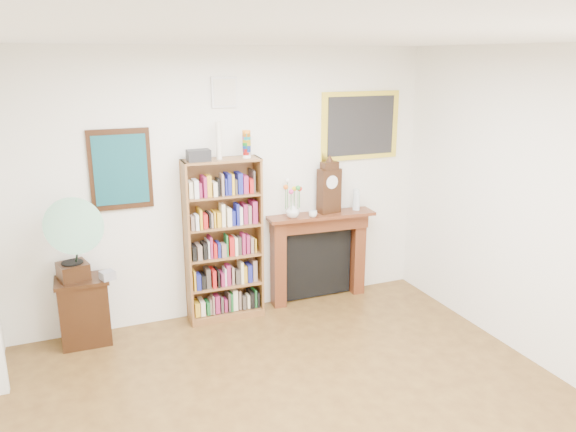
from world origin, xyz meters
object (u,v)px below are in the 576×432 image
Objects in this scene: cd_stack at (107,275)px; bottle_right at (357,201)px; bottle_left at (356,199)px; fireplace at (318,249)px; flower_vase at (293,210)px; bookshelf at (224,232)px; teacup at (313,214)px; side_cabinet at (85,311)px; mantel_clock at (329,188)px; gramophone at (69,235)px.

cd_stack is 0.60× the size of bottle_right.
fireplace is at bearing 173.65° from bottle_left.
cd_stack is 2.00m from flower_vase.
bottle_left is (1.55, 0.02, 0.19)m from bookshelf.
teacup is 0.46× the size of bottle_right.
fireplace is at bearing 171.30° from bottle_right.
bookshelf reaches higher than cd_stack.
cd_stack is 2.19m from teacup.
side_cabinet is at bearing 155.51° from cd_stack.
bookshelf is 21.46× the size of teacup.
fireplace is 5.11× the size of bottle_left.
mantel_clock is 0.36m from teacup.
cd_stack is (0.30, 0.01, -0.44)m from gramophone.
gramophone is 3.04m from bottle_right.
side_cabinet is (-1.41, -0.04, -0.62)m from bookshelf.
bottle_left is (0.58, 0.09, 0.08)m from teacup.
teacup is at bearing -19.48° from flower_vase.
fireplace is 7.89× the size of flower_vase.
bottle_right is at bearing -4.74° from fireplace.
mantel_clock is at bearing 4.23° from cd_stack.
bottle_left is 1.20× the size of bottle_right.
bottle_right reaches higher than cd_stack.
bottle_right is (2.97, 0.04, 0.79)m from side_cabinet.
gramophone is 2.71m from mantel_clock.
teacup is (0.98, -0.07, 0.10)m from bookshelf.
bookshelf reaches higher than side_cabinet.
bottle_right is (3.04, 0.16, -0.02)m from gramophone.
bottle_left is at bearing 2.46° from side_cabinet.
bottle_right is (1.56, 0.00, 0.17)m from bookshelf.
side_cabinet is 1.17× the size of mantel_clock.
gramophone is at bearing 175.46° from mantel_clock.
side_cabinet is 2.50m from teacup.
fireplace reaches higher than side_cabinet.
fireplace is 0.69m from bottle_right.
cd_stack is at bearing -23.14° from side_cabinet.
bookshelf is at bearing -172.48° from fireplace.
fireplace is at bearing -8.96° from gramophone.
bottle_right is (2.74, 0.14, 0.42)m from cd_stack.
bookshelf is 0.99m from teacup.
bookshelf reaches higher than mantel_clock.
gramophone reaches higher than flower_vase.
bookshelf reaches higher than bottle_left.
teacup is at bearing -12.00° from gramophone.
bottle_right reaches higher than flower_vase.
gramophone is at bearing -178.09° from teacup.
fireplace is at bearing 3.75° from side_cabinet.
gramophone is 3.04m from bottle_left.
mantel_clock is 2.37× the size of bottle_left.
bookshelf reaches higher than fireplace.
flower_vase reaches higher than cd_stack.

